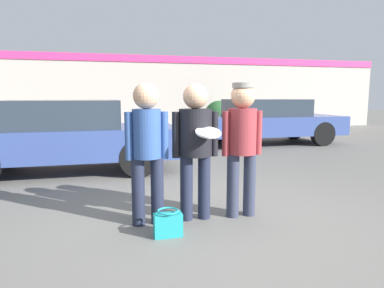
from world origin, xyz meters
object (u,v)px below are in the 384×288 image
Objects in this scene: person_left at (147,143)px; street_lamp at (0,7)px; person_right at (242,138)px; handbag at (168,224)px; parked_car_far at (267,121)px; parked_car_near at (65,135)px; person_middle_with_frisbee at (196,140)px; shrub at (219,116)px.

street_lamp is (-2.48, 4.33, 2.36)m from person_left.
person_right reaches higher than handbag.
parked_car_far is at bearing 55.63° from handbag.
parked_car_near is 6.28m from parked_car_far.
street_lamp is (-3.05, 4.31, 2.35)m from person_middle_with_frisbee.
street_lamp reaches higher than parked_car_near.
shrub is 4.32× the size of handbag.
person_right is (0.57, -0.03, 0.01)m from person_middle_with_frisbee.
shrub is at bearing 68.35° from handbag.
handbag is (-0.42, -0.43, -0.83)m from person_middle_with_frisbee.
person_left is at bearing 179.44° from person_right.
parked_car_far is (4.47, 5.89, -0.23)m from person_left.
parked_car_near is (-2.35, 3.19, -0.25)m from person_right.
shrub is at bearing 51.66° from parked_car_near.
street_lamp is (-3.63, 4.34, 2.34)m from person_right.
shrub is (6.87, 5.93, -2.67)m from street_lamp.
person_middle_with_frisbee is 0.36× the size of parked_car_far.
person_middle_with_frisbee is at bearing 45.94° from handbag.
parked_car_far is at bearing 56.46° from person_middle_with_frisbee.
parked_car_near is 14.13× the size of handbag.
shrub is at bearing 40.80° from street_lamp.
street_lamp is at bearing 119.76° from person_left.
person_middle_with_frisbee is 3.64m from parked_car_near.
person_middle_with_frisbee is 1.03m from handbag.
shrub is at bearing 72.48° from person_right.
street_lamp is at bearing -139.20° from shrub.
person_middle_with_frisbee is 7.05m from parked_car_far.
person_right is at bearing -53.60° from parked_car_near.
person_left is at bearing 110.72° from handbag.
shrub is (4.39, 10.26, -0.31)m from person_left.
shrub is (-0.07, 4.37, -0.07)m from parked_car_far.
parked_car_near is 3.27× the size of shrub.
person_middle_with_frisbee reaches higher than parked_car_near.
person_middle_with_frisbee is at bearing -54.69° from street_lamp.
shrub is at bearing 90.98° from parked_car_far.
street_lamp is 4.12× the size of shrub.
person_middle_with_frisbee is 0.30× the size of street_lamp.
person_left is at bearing -60.24° from street_lamp.
person_middle_with_frisbee is at bearing -123.54° from parked_car_far.
person_left reaches higher than handbag.
parked_car_near reaches higher than shrub.
person_middle_with_frisbee is at bearing -110.44° from shrub.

